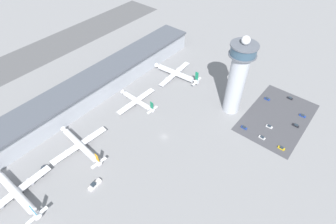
# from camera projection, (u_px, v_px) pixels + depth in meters

# --- Properties ---
(ground_plane) EXTENTS (1000.00, 1000.00, 0.00)m
(ground_plane) POSITION_uv_depth(u_px,v_px,m) (164.00, 137.00, 175.56)
(ground_plane) COLOR gray
(terminal_building) EXTENTS (202.43, 25.00, 16.46)m
(terminal_building) POSITION_uv_depth(u_px,v_px,m) (95.00, 86.00, 201.49)
(terminal_building) COLOR #A3A8B2
(terminal_building) RESTS_ON ground
(runway_strip) EXTENTS (303.64, 44.00, 0.01)m
(runway_strip) POSITION_uv_depth(u_px,v_px,m) (35.00, 55.00, 248.23)
(runway_strip) COLOR #515154
(runway_strip) RESTS_ON ground
(control_tower) EXTENTS (17.72, 17.72, 59.23)m
(control_tower) POSITION_uv_depth(u_px,v_px,m) (238.00, 76.00, 174.04)
(control_tower) COLOR #ADB2BC
(control_tower) RESTS_ON ground
(parking_lot_surface) EXTENTS (64.00, 40.00, 0.01)m
(parking_lot_surface) POSITION_uv_depth(u_px,v_px,m) (277.00, 117.00, 189.00)
(parking_lot_surface) COLOR #424247
(parking_lot_surface) RESTS_ON ground
(airplane_gate_alpha) EXTENTS (41.91, 42.66, 13.03)m
(airplane_gate_alpha) POSITION_uv_depth(u_px,v_px,m) (16.00, 193.00, 142.01)
(airplane_gate_alpha) COLOR white
(airplane_gate_alpha) RESTS_ON ground
(airplane_gate_bravo) EXTENTS (39.38, 41.49, 12.06)m
(airplane_gate_bravo) POSITION_uv_depth(u_px,v_px,m) (80.00, 145.00, 165.48)
(airplane_gate_bravo) COLOR white
(airplane_gate_bravo) RESTS_ON ground
(airplane_gate_charlie) EXTENTS (35.91, 33.05, 11.69)m
(airplane_gate_charlie) POSITION_uv_depth(u_px,v_px,m) (137.00, 101.00, 195.49)
(airplane_gate_charlie) COLOR white
(airplane_gate_charlie) RESTS_ON ground
(airplane_gate_delta) EXTENTS (40.32, 42.56, 13.49)m
(airplane_gate_delta) POSITION_uv_depth(u_px,v_px,m) (176.00, 73.00, 220.13)
(airplane_gate_delta) COLOR silver
(airplane_gate_delta) RESTS_ON ground
(service_truck_catering) EXTENTS (8.56, 2.91, 3.19)m
(service_truck_catering) POSITION_uv_depth(u_px,v_px,m) (95.00, 185.00, 148.74)
(service_truck_catering) COLOR black
(service_truck_catering) RESTS_ON ground
(service_truck_fuel) EXTENTS (7.16, 6.64, 2.74)m
(service_truck_fuel) POSITION_uv_depth(u_px,v_px,m) (43.00, 171.00, 155.65)
(service_truck_fuel) COLOR black
(service_truck_fuel) RESTS_ON ground
(car_black_suv) EXTENTS (1.85, 4.14, 1.41)m
(car_black_suv) POSITION_uv_depth(u_px,v_px,m) (290.00, 98.00, 202.93)
(car_black_suv) COLOR black
(car_black_suv) RESTS_ON ground
(car_green_van) EXTENTS (1.98, 4.47, 1.38)m
(car_green_van) POSITION_uv_depth(u_px,v_px,m) (262.00, 138.00, 174.55)
(car_green_van) COLOR black
(car_green_van) RESTS_ON ground
(car_red_hatchback) EXTENTS (1.96, 4.20, 1.54)m
(car_red_hatchback) POSITION_uv_depth(u_px,v_px,m) (267.00, 99.00, 202.25)
(car_red_hatchback) COLOR black
(car_red_hatchback) RESTS_ON ground
(car_white_wagon) EXTENTS (1.89, 4.48, 1.54)m
(car_white_wagon) POSITION_uv_depth(u_px,v_px,m) (296.00, 125.00, 182.29)
(car_white_wagon) COLOR black
(car_white_wagon) RESTS_ON ground
(car_silver_sedan) EXTENTS (2.02, 4.47, 1.38)m
(car_silver_sedan) POSITION_uv_depth(u_px,v_px,m) (269.00, 127.00, 181.66)
(car_silver_sedan) COLOR black
(car_silver_sedan) RESTS_ON ground
(car_navy_sedan) EXTENTS (1.94, 4.30, 1.39)m
(car_navy_sedan) POSITION_uv_depth(u_px,v_px,m) (244.00, 128.00, 180.96)
(car_navy_sedan) COLOR black
(car_navy_sedan) RESTS_ON ground
(car_grey_coupe) EXTENTS (1.78, 4.52, 1.55)m
(car_grey_coupe) POSITION_uv_depth(u_px,v_px,m) (302.00, 116.00, 189.16)
(car_grey_coupe) COLOR black
(car_grey_coupe) RESTS_ON ground
(car_maroon_suv) EXTENTS (1.87, 4.31, 1.56)m
(car_maroon_suv) POSITION_uv_depth(u_px,v_px,m) (281.00, 148.00, 168.14)
(car_maroon_suv) COLOR black
(car_maroon_suv) RESTS_ON ground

